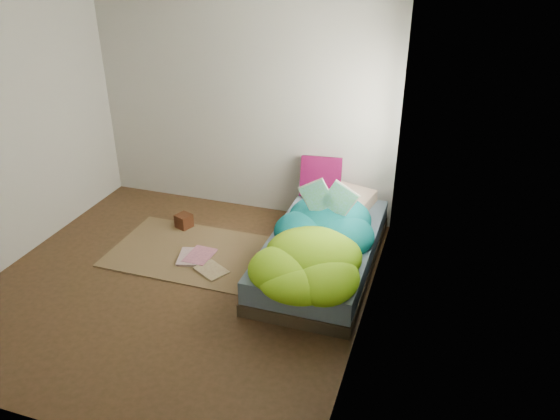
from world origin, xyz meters
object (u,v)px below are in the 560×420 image
object	(u,v)px
wooden_box	(184,221)
pillow_magenta	(321,177)
floor_book_b	(189,254)
bed	(322,252)
open_book	(329,189)
floor_book_a	(179,257)

from	to	relation	value
wooden_box	pillow_magenta	bearing A→B (deg)	23.81
pillow_magenta	floor_book_b	size ratio (longest dim) A/B	1.33
bed	pillow_magenta	world-z (taller)	pillow_magenta
pillow_magenta	floor_book_b	world-z (taller)	pillow_magenta
bed	wooden_box	world-z (taller)	bed
bed	open_book	bearing A→B (deg)	78.65
floor_book_a	floor_book_b	bearing A→B (deg)	29.18
open_book	wooden_box	world-z (taller)	open_book
open_book	floor_book_a	xyz separation A→B (m)	(-1.44, -0.40, -0.80)
wooden_box	floor_book_b	world-z (taller)	wooden_box
pillow_magenta	wooden_box	xyz separation A→B (m)	(-1.41, -0.62, -0.47)
open_book	floor_book_b	xyz separation A→B (m)	(-1.36, -0.33, -0.79)
bed	floor_book_b	xyz separation A→B (m)	(-1.34, -0.24, -0.14)
bed	pillow_magenta	size ratio (longest dim) A/B	4.49
open_book	floor_book_b	bearing A→B (deg)	-167.28
pillow_magenta	floor_book_b	xyz separation A→B (m)	(-1.09, -1.14, -0.54)
wooden_box	floor_book_b	size ratio (longest dim) A/B	0.46
pillow_magenta	floor_book_a	world-z (taller)	pillow_magenta
open_book	floor_book_a	size ratio (longest dim) A/B	1.38
floor_book_b	pillow_magenta	bearing A→B (deg)	48.80
pillow_magenta	floor_book_b	distance (m)	1.67
wooden_box	open_book	bearing A→B (deg)	-6.61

